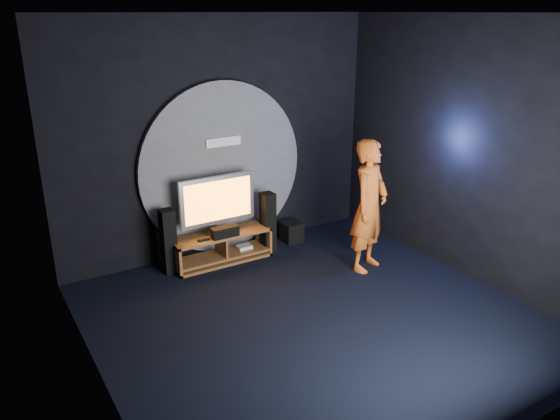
% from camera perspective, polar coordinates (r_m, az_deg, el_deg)
% --- Properties ---
extents(floor, '(5.00, 5.00, 0.00)m').
position_cam_1_polar(floor, '(6.77, 3.61, -11.25)').
color(floor, black).
rests_on(floor, ground).
extents(back_wall, '(5.00, 0.04, 3.50)m').
position_cam_1_polar(back_wall, '(8.15, -6.29, 7.45)').
color(back_wall, black).
rests_on(back_wall, ground).
extents(front_wall, '(5.00, 0.04, 3.50)m').
position_cam_1_polar(front_wall, '(4.39, 23.16, -5.40)').
color(front_wall, black).
rests_on(front_wall, ground).
extents(left_wall, '(0.04, 5.00, 3.50)m').
position_cam_1_polar(left_wall, '(5.10, -19.66, -1.43)').
color(left_wall, black).
rests_on(left_wall, ground).
extents(right_wall, '(0.04, 5.00, 3.50)m').
position_cam_1_polar(right_wall, '(7.72, 19.39, 5.72)').
color(right_wall, black).
rests_on(right_wall, ground).
extents(ceiling, '(5.00, 5.00, 0.01)m').
position_cam_1_polar(ceiling, '(5.78, 4.41, 19.91)').
color(ceiling, black).
rests_on(ceiling, back_wall).
extents(wall_disc_panel, '(2.60, 0.11, 2.60)m').
position_cam_1_polar(wall_disc_panel, '(8.21, -6.00, 4.32)').
color(wall_disc_panel, '#515156').
rests_on(wall_disc_panel, ground).
extents(media_console, '(1.48, 0.45, 0.45)m').
position_cam_1_polar(media_console, '(8.15, -6.10, -4.09)').
color(media_console, brown).
rests_on(media_console, ground).
extents(tv, '(1.16, 0.22, 0.86)m').
position_cam_1_polar(tv, '(7.94, -6.55, 0.85)').
color(tv, '#B7B6BE').
rests_on(tv, media_console).
extents(center_speaker, '(0.40, 0.15, 0.15)m').
position_cam_1_polar(center_speaker, '(7.89, -5.78, -2.29)').
color(center_speaker, black).
rests_on(center_speaker, media_console).
extents(remote, '(0.18, 0.05, 0.02)m').
position_cam_1_polar(remote, '(7.82, -7.96, -3.12)').
color(remote, black).
rests_on(remote, media_console).
extents(tower_speaker_left, '(0.19, 0.21, 0.95)m').
position_cam_1_polar(tower_speaker_left, '(7.82, -11.57, -3.25)').
color(tower_speaker_left, black).
rests_on(tower_speaker_left, ground).
extents(tower_speaker_right, '(0.19, 0.21, 0.95)m').
position_cam_1_polar(tower_speaker_right, '(8.34, -1.29, -1.31)').
color(tower_speaker_right, black).
rests_on(tower_speaker_right, ground).
extents(subwoofer, '(0.30, 0.30, 0.33)m').
position_cam_1_polar(subwoofer, '(8.80, 1.22, -2.30)').
color(subwoofer, black).
rests_on(subwoofer, ground).
extents(player, '(0.82, 0.70, 1.90)m').
position_cam_1_polar(player, '(7.73, 9.33, 0.42)').
color(player, '#D75F1D').
rests_on(player, ground).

